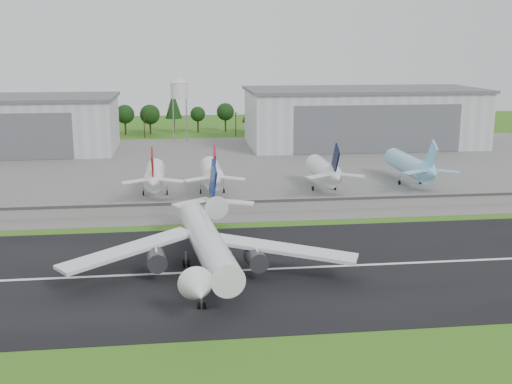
{
  "coord_description": "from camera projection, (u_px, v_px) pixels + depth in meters",
  "views": [
    {
      "loc": [
        -7.18,
        -109.82,
        43.81
      ],
      "look_at": [
        11.72,
        40.0,
        9.0
      ],
      "focal_mm": 45.0,
      "sensor_mm": 36.0,
      "label": 1
    }
  ],
  "objects": [
    {
      "name": "parked_jet_navy",
      "position": [
        325.0,
        171.0,
        194.09
      ],
      "size": [
        7.36,
        31.29,
        16.81
      ],
      "color": "white",
      "rests_on": "ground"
    },
    {
      "name": "runway",
      "position": [
        216.0,
        272.0,
        126.54
      ],
      "size": [
        320.0,
        60.0,
        0.1
      ],
      "primitive_type": "cube",
      "color": "black",
      "rests_on": "ground"
    },
    {
      "name": "main_airliner",
      "position": [
        207.0,
        249.0,
        124.82
      ],
      "size": [
        56.95,
        59.27,
        18.17
      ],
      "rotation": [
        0.0,
        0.0,
        3.25
      ],
      "color": "white",
      "rests_on": "runway"
    },
    {
      "name": "utility_poles",
      "position": [
        191.0,
        137.0,
        310.24
      ],
      "size": [
        230.0,
        3.0,
        12.0
      ],
      "primitive_type": null,
      "color": "black",
      "rests_on": "ground"
    },
    {
      "name": "water_tower",
      "position": [
        179.0,
        88.0,
        289.61
      ],
      "size": [
        8.4,
        8.4,
        29.4
      ],
      "color": "#99999E",
      "rests_on": "ground"
    },
    {
      "name": "runway_centerline",
      "position": [
        216.0,
        271.0,
        126.53
      ],
      "size": [
        220.0,
        1.0,
        0.02
      ],
      "primitive_type": "cube",
      "color": "white",
      "rests_on": "runway"
    },
    {
      "name": "parked_jet_skyblue",
      "position": [
        412.0,
        166.0,
        202.5
      ],
      "size": [
        7.36,
        37.29,
        16.91
      ],
      "color": "#8DCDF3",
      "rests_on": "ground"
    },
    {
      "name": "apron",
      "position": [
        197.0,
        168.0,
        232.89
      ],
      "size": [
        320.0,
        150.0,
        0.1
      ],
      "primitive_type": "cube",
      "color": "slate",
      "rests_on": "ground"
    },
    {
      "name": "ground",
      "position": [
        220.0,
        291.0,
        116.89
      ],
      "size": [
        600.0,
        600.0,
        0.0
      ],
      "primitive_type": "plane",
      "color": "#316317",
      "rests_on": "ground"
    },
    {
      "name": "blast_fence",
      "position": [
        205.0,
        207.0,
        169.64
      ],
      "size": [
        240.0,
        0.61,
        3.5
      ],
      "color": "gray",
      "rests_on": "ground"
    },
    {
      "name": "parked_jet_red_a",
      "position": [
        154.0,
        176.0,
        187.84
      ],
      "size": [
        7.36,
        31.29,
        16.67
      ],
      "color": "white",
      "rests_on": "ground"
    },
    {
      "name": "hangar_east",
      "position": [
        363.0,
        117.0,
        282.64
      ],
      "size": [
        102.0,
        47.0,
        25.2
      ],
      "color": "silver",
      "rests_on": "ground"
    },
    {
      "name": "treeline",
      "position": [
        190.0,
        133.0,
        324.74
      ],
      "size": [
        320.0,
        16.0,
        22.0
      ],
      "primitive_type": null,
      "color": "black",
      "rests_on": "ground"
    },
    {
      "name": "parked_jet_red_b",
      "position": [
        212.0,
        174.0,
        189.9
      ],
      "size": [
        7.36,
        31.29,
        16.85
      ],
      "color": "white",
      "rests_on": "ground"
    }
  ]
}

